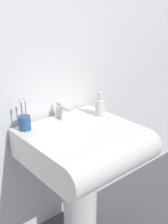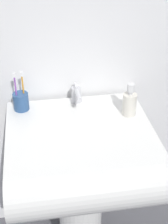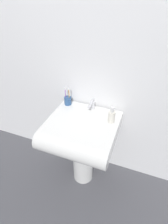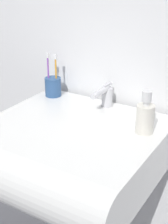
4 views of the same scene
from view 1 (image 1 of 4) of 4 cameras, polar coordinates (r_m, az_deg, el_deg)
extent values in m
cube|color=white|center=(1.69, -7.72, 12.49)|extent=(5.00, 0.05, 2.40)
cylinder|color=white|center=(1.83, -0.82, -17.33)|extent=(0.21, 0.21, 0.62)
cube|color=white|center=(1.61, -0.89, -6.25)|extent=(0.61, 0.52, 0.17)
cylinder|color=white|center=(1.45, 5.74, -9.85)|extent=(0.61, 0.17, 0.17)
cylinder|color=silver|center=(1.72, -5.05, 0.13)|extent=(0.04, 0.04, 0.08)
cylinder|color=silver|center=(1.66, -3.94, 0.81)|extent=(0.02, 0.11, 0.02)
cube|color=silver|center=(1.70, -5.10, 1.70)|extent=(0.01, 0.06, 0.01)
cylinder|color=#2D5184|center=(1.58, -11.98, -2.18)|extent=(0.07, 0.07, 0.08)
cylinder|color=purple|center=(1.55, -12.46, -0.69)|extent=(0.01, 0.01, 0.15)
cube|color=white|center=(1.52, -12.72, 2.28)|extent=(0.01, 0.01, 0.02)
cylinder|color=orange|center=(1.58, -11.69, -0.35)|extent=(0.01, 0.01, 0.15)
cube|color=white|center=(1.55, -11.91, 2.50)|extent=(0.01, 0.01, 0.02)
cylinder|color=silver|center=(1.75, 3.23, 0.91)|extent=(0.06, 0.06, 0.10)
cylinder|color=silver|center=(1.73, 3.27, 2.67)|extent=(0.02, 0.02, 0.01)
cylinder|color=silver|center=(1.72, 3.29, 3.47)|extent=(0.03, 0.03, 0.04)
camera|label=2|loc=(0.76, 58.24, 25.00)|focal=55.00mm
camera|label=3|loc=(1.37, 55.41, 25.19)|focal=28.00mm
camera|label=4|loc=(1.52, 43.18, 11.25)|focal=55.00mm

